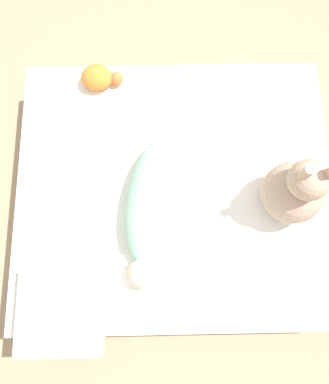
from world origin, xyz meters
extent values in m
plane|color=#9E8466|center=(0.00, 0.00, 0.00)|extent=(12.00, 12.00, 0.00)
cube|color=white|center=(0.00, 0.00, 0.11)|extent=(1.20, 1.05, 0.23)
cube|color=white|center=(-0.18, -0.32, 0.24)|extent=(0.20, 0.14, 0.02)
ellipsoid|color=#99D6B2|center=(-0.08, -0.06, 0.30)|extent=(0.26, 0.49, 0.14)
sphere|color=beige|center=(-0.12, -0.32, 0.29)|extent=(0.10, 0.10, 0.10)
cube|color=white|center=(-0.40, -0.44, 0.27)|extent=(0.28, 0.29, 0.08)
sphere|color=tan|center=(0.41, -0.06, 0.34)|extent=(0.22, 0.22, 0.22)
sphere|color=tan|center=(0.41, -0.06, 0.49)|extent=(0.13, 0.13, 0.13)
cylinder|color=tan|center=(0.37, -0.06, 0.57)|extent=(0.03, 0.03, 0.07)
ellipsoid|color=orange|center=(-0.30, 0.45, 0.27)|extent=(0.13, 0.10, 0.09)
sphere|color=orange|center=(-0.22, 0.45, 0.26)|extent=(0.05, 0.05, 0.05)
camera|label=1|loc=(-0.05, -0.38, 1.60)|focal=35.00mm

